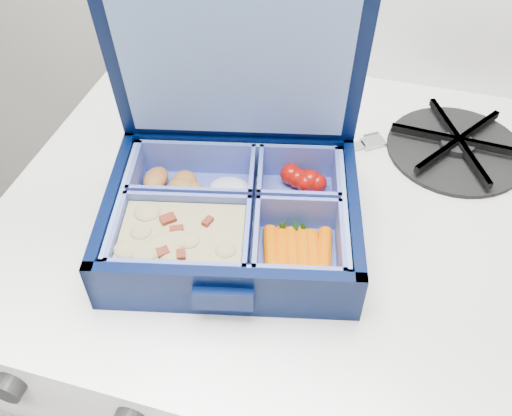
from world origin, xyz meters
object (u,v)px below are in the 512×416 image
(bento_box, at_px, (232,217))
(burner_grate, at_px, (458,144))
(fork, at_px, (311,156))
(stove, at_px, (273,366))

(bento_box, distance_m, burner_grate, 0.29)
(fork, bearing_deg, burner_grate, 75.72)
(bento_box, xyz_separation_m, burner_grate, (0.21, 0.20, -0.02))
(stove, relative_size, bento_box, 3.55)
(stove, xyz_separation_m, burner_grate, (0.19, 0.10, 0.44))
(bento_box, relative_size, burner_grate, 1.51)
(stove, bearing_deg, bento_box, -105.69)
(stove, distance_m, fork, 0.43)
(stove, bearing_deg, fork, 61.05)
(fork, bearing_deg, stove, -63.08)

